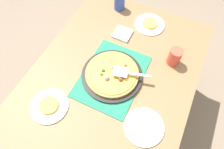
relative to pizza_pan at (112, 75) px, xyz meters
name	(u,v)px	position (x,y,z in m)	size (l,w,h in m)	color
ground_plane	(112,115)	(0.00, 0.00, -0.76)	(8.00, 8.00, 0.00)	#84705B
dining_table	(112,84)	(0.00, 0.00, -0.12)	(1.40, 1.00, 0.75)	olive
placemat	(112,76)	(0.00, 0.00, -0.01)	(0.48, 0.36, 0.01)	#237F5B
pizza_pan	(112,75)	(0.00, 0.00, 0.00)	(0.38, 0.38, 0.01)	black
pizza	(112,74)	(0.00, 0.00, 0.02)	(0.33, 0.33, 0.05)	#B78442
plate_near_left	(150,25)	(0.51, -0.06, -0.01)	(0.22, 0.22, 0.01)	white
plate_far_right	(49,106)	(-0.34, 0.24, -0.01)	(0.22, 0.22, 0.01)	white
plate_side	(144,127)	(-0.22, -0.30, -0.01)	(0.22, 0.22, 0.01)	white
served_slice_left	(150,23)	(0.51, -0.06, 0.01)	(0.11, 0.11, 0.02)	#EAB747
served_slice_right	(49,105)	(-0.34, 0.24, 0.01)	(0.11, 0.11, 0.02)	gold
cup_near	(119,2)	(0.58, 0.21, 0.05)	(0.08, 0.08, 0.12)	#3351AD
cup_far	(175,57)	(0.27, -0.31, 0.05)	(0.08, 0.08, 0.12)	#E04C38
pizza_server	(128,73)	(0.02, -0.09, 0.06)	(0.10, 0.23, 0.01)	silver
napkin_stack	(123,34)	(0.34, 0.08, -0.01)	(0.12, 0.12, 0.02)	white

